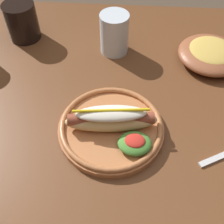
{
  "coord_description": "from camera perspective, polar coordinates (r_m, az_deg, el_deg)",
  "views": [
    {
      "loc": [
        0.1,
        -0.43,
        1.25
      ],
      "look_at": [
        0.07,
        -0.04,
        0.77
      ],
      "focal_mm": 45.0,
      "sensor_mm": 36.0,
      "label": 1
    }
  ],
  "objects": [
    {
      "name": "hot_dog_plate",
      "position": [
        0.61,
        0.05,
        -2.84
      ],
      "size": [
        0.23,
        0.23,
        0.08
      ],
      "color": "#B77042",
      "rests_on": "dining_table"
    },
    {
      "name": "water_cup",
      "position": [
        0.79,
        0.47,
        15.65
      ],
      "size": [
        0.08,
        0.08,
        0.11
      ],
      "primitive_type": "cylinder",
      "color": "silver",
      "rests_on": "dining_table"
    },
    {
      "name": "side_bowl",
      "position": [
        0.82,
        19.45,
        11.14
      ],
      "size": [
        0.17,
        0.17,
        0.05
      ],
      "color": "brown",
      "rests_on": "dining_table"
    },
    {
      "name": "ground_plane",
      "position": [
        1.33,
        -3.05,
        -19.75
      ],
      "size": [
        8.0,
        8.0,
        0.0
      ],
      "primitive_type": "plane",
      "color": "brown"
    },
    {
      "name": "dining_table",
      "position": [
        0.75,
        -5.07,
        -3.23
      ],
      "size": [
        1.31,
        0.91,
        0.74
      ],
      "color": "brown",
      "rests_on": "ground_plane"
    },
    {
      "name": "soda_cup",
      "position": [
        0.88,
        -17.82,
        17.11
      ],
      "size": [
        0.09,
        0.09,
        0.11
      ],
      "primitive_type": "cylinder",
      "color": "black",
      "rests_on": "dining_table"
    }
  ]
}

